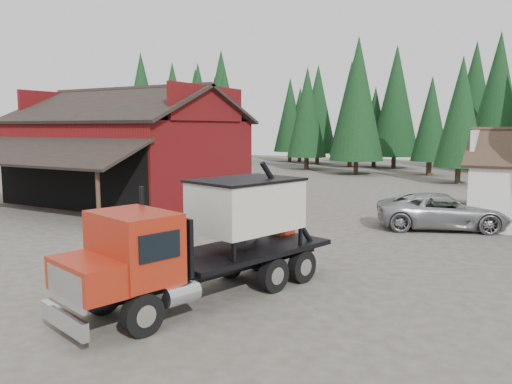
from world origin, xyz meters
The scene contains 8 objects.
ground centered at (0.00, 0.00, 0.00)m, with size 120.00×120.00×0.00m, color #484338.
red_barn centered at (-11.00, 9.90, 2.69)m, with size 12.80×13.63×7.18m.
conifer_backdrop centered at (0.00, 42.00, 0.00)m, with size 76.00×16.00×16.00m, color black, non-canonical shape.
near_pine_a centered at (-22.00, 28.00, 6.39)m, with size 4.40×4.40×11.40m.
near_pine_b centered at (6.00, 30.00, 5.89)m, with size 3.96×3.96×10.40m.
near_pine_d centered at (-4.00, 34.00, 7.39)m, with size 5.28×5.28×13.40m.
feed_truck centered at (4.01, -2.98, 1.71)m, with size 4.27×8.41×3.67m.
silver_car centered at (8.00, 10.00, 0.81)m, with size 2.70×5.85×1.63m, color #9C9FA3.
Camera 1 is at (11.61, -13.85, 4.62)m, focal length 35.00 mm.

